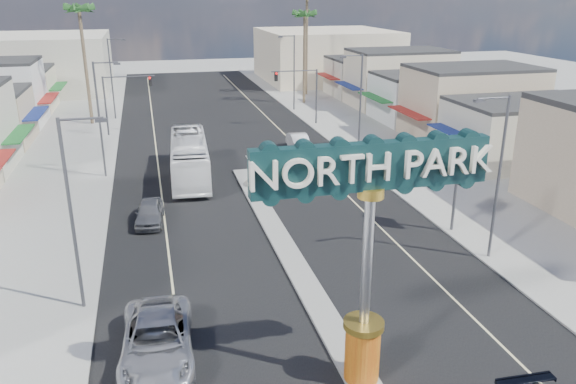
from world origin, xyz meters
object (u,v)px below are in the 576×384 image
palm_right_mid (305,19)px  city_bus (189,157)px  traffic_signal_right (300,86)px  streetlight_l_near (74,206)px  streetlight_l_far (113,75)px  streetlight_r_near (497,171)px  suv_left (157,340)px  car_parked_left (150,212)px  bank_pylon_sign (458,163)px  car_parked_right (299,142)px  streetlight_r_far (293,69)px  traffic_signal_left (123,93)px  streetlight_l_mid (101,114)px  gateway_sign (369,238)px  streetlight_r_mid (359,102)px  palm_left_far (80,16)px  palm_right_far (307,3)px

palm_right_mid → city_bus: 33.63m
traffic_signal_right → streetlight_l_near: 39.26m
streetlight_l_far → streetlight_r_near: same height
traffic_signal_right → city_bus: 20.60m
streetlight_l_far → suv_left: size_ratio=1.47×
car_parked_left → bank_pylon_sign: 19.20m
suv_left → car_parked_right: suv_left is taller
streetlight_l_near → streetlight_r_far: 46.90m
traffic_signal_left → palm_right_mid: bearing=28.4°
streetlight_l_mid → suv_left: streetlight_l_mid is taller
streetlight_r_far → car_parked_left: streetlight_r_far is taller
streetlight_l_near → city_bus: size_ratio=0.77×
gateway_sign → car_parked_right: 33.12m
gateway_sign → streetlight_l_far: (-10.43, 50.02, -0.86)m
gateway_sign → city_bus: gateway_sign is taller
streetlight_l_far → city_bus: size_ratio=0.77×
suv_left → car_parked_left: 14.41m
streetlight_l_mid → city_bus: (6.33, -1.53, -3.44)m
traffic_signal_right → palm_right_mid: palm_right_mid is taller
traffic_signal_right → streetlight_r_mid: 14.07m
car_parked_right → bank_pylon_sign: size_ratio=0.80×
gateway_sign → streetlight_r_near: 13.19m
streetlight_r_near → city_bus: (-14.54, 18.47, -3.44)m
streetlight_l_mid → palm_right_mid: size_ratio=0.74×
streetlight_l_near → streetlight_r_near: same height
palm_left_far → suv_left: 46.28m
streetlight_l_mid → car_parked_left: (3.04, -10.27, -4.36)m
traffic_signal_left → streetlight_r_mid: 24.11m
car_parked_left → palm_right_mid: bearing=65.9°
streetlight_l_mid → streetlight_r_near: size_ratio=1.00×
palm_left_far → city_bus: 25.30m
traffic_signal_left → palm_left_far: palm_left_far is taller
streetlight_l_far → streetlight_r_mid: bearing=-46.5°
palm_right_mid → suv_left: bearing=-111.9°
gateway_sign → city_bus: size_ratio=0.78×
suv_left → car_parked_right: bearing=67.5°
streetlight_l_near → bank_pylon_sign: (20.93, 3.82, -0.68)m
palm_left_far → bank_pylon_sign: size_ratio=2.32×
gateway_sign → car_parked_right: gateway_sign is taller
gateway_sign → streetlight_l_near: size_ratio=1.02×
traffic_signal_right → car_parked_left: (-16.58, -24.27, -3.57)m
streetlight_r_far → city_bus: streetlight_r_far is taller
palm_right_far → streetlight_r_near: bearing=-95.0°
palm_left_far → palm_right_mid: (26.00, 6.00, -0.90)m
streetlight_r_mid → palm_right_far: bearing=81.9°
traffic_signal_right → suv_left: size_ratio=0.98×
traffic_signal_left → streetlight_l_mid: size_ratio=0.67×
streetlight_r_mid → streetlight_r_near: bearing=-90.0°
streetlight_l_far → streetlight_r_near: bearing=-63.6°
streetlight_r_far → streetlight_l_mid: bearing=-133.5°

